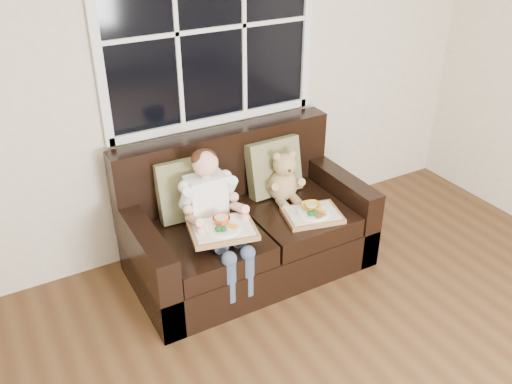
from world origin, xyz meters
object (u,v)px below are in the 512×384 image
loveseat (245,228)px  tray_right (312,213)px  child (213,207)px  teddy_bear (284,180)px  tray_left (223,228)px

loveseat → tray_right: bearing=-38.0°
loveseat → child: child is taller
child → loveseat: bearing=21.5°
tray_right → teddy_bear: bearing=110.8°
teddy_bear → tray_right: teddy_bear is taller
loveseat → tray_left: 0.51m
child → tray_right: bearing=-14.7°
teddy_bear → tray_left: teddy_bear is taller
teddy_bear → child: bearing=-159.0°
child → tray_left: child is taller
loveseat → tray_right: (0.38, -0.30, 0.17)m
loveseat → teddy_bear: size_ratio=4.20×
loveseat → teddy_bear: loveseat is taller
loveseat → tray_left: (-0.32, -0.29, 0.27)m
teddy_bear → tray_right: size_ratio=0.89×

